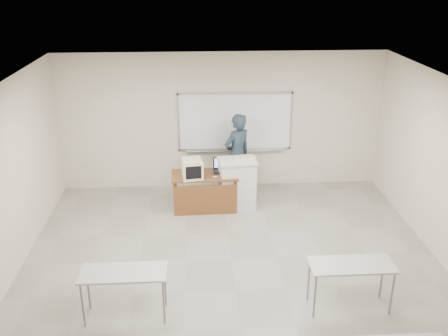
{
  "coord_description": "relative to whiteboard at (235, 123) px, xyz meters",
  "views": [
    {
      "loc": [
        -0.56,
        -6.38,
        4.63
      ],
      "look_at": [
        -0.05,
        2.2,
        1.14
      ],
      "focal_mm": 40.0,
      "sensor_mm": 36.0,
      "label": 1
    }
  ],
  "objects": [
    {
      "name": "presenter",
      "position": [
        0.01,
        -0.48,
        -0.58
      ],
      "size": [
        0.79,
        0.73,
        1.81
      ],
      "primitive_type": "imported",
      "rotation": [
        0.0,
        0.0,
        3.75
      ],
      "color": "black",
      "rests_on": "floor"
    },
    {
      "name": "instructor_desk",
      "position": [
        -0.7,
        -1.23,
        -0.95
      ],
      "size": [
        1.32,
        0.66,
        0.75
      ],
      "rotation": [
        0.0,
        0.0,
        0.02
      ],
      "color": "brown",
      "rests_on": "floor"
    },
    {
      "name": "whiteboard",
      "position": [
        0.0,
        0.0,
        0.0
      ],
      "size": [
        2.48,
        0.1,
        1.31
      ],
      "color": "white",
      "rests_on": "floor"
    },
    {
      "name": "laptop",
      "position": [
        -0.34,
        -0.96,
        -0.67
      ],
      "size": [
        0.35,
        0.32,
        0.26
      ],
      "rotation": [
        0.0,
        0.0,
        0.01
      ],
      "color": "black",
      "rests_on": "instructor_desk"
    },
    {
      "name": "crt_monitor",
      "position": [
        -0.95,
        -1.24,
        -0.55
      ],
      "size": [
        0.4,
        0.45,
        0.38
      ],
      "rotation": [
        0.0,
        0.0,
        0.14
      ],
      "color": "beige",
      "rests_on": "instructor_desk"
    },
    {
      "name": "student_desks",
      "position": [
        -0.3,
        -5.32,
        -0.81
      ],
      "size": [
        4.4,
        2.2,
        0.73
      ],
      "color": "#AFAEA9",
      "rests_on": "floor"
    },
    {
      "name": "floor",
      "position": [
        -0.3,
        -3.97,
        -1.49
      ],
      "size": [
        7.0,
        8.0,
        0.01
      ],
      "primitive_type": "cube",
      "color": "gray",
      "rests_on": "ground"
    },
    {
      "name": "podium",
      "position": [
        -0.04,
        -1.11,
        -0.96
      ],
      "size": [
        0.74,
        0.54,
        1.04
      ],
      "rotation": [
        0.0,
        0.0,
        0.11
      ],
      "color": "silver",
      "rests_on": "floor"
    },
    {
      "name": "keyboard",
      "position": [
        0.11,
        -1.03,
        -0.43
      ],
      "size": [
        0.49,
        0.25,
        0.03
      ],
      "primitive_type": "cube",
      "rotation": [
        0.0,
        0.0,
        0.23
      ],
      "color": "beige",
      "rests_on": "podium"
    },
    {
      "name": "mouse",
      "position": [
        -0.5,
        -1.32,
        -0.71
      ],
      "size": [
        0.12,
        0.1,
        0.04
      ],
      "primitive_type": "ellipsoid",
      "rotation": [
        0.0,
        0.0,
        0.4
      ],
      "color": "#999CA1",
      "rests_on": "instructor_desk"
    }
  ]
}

